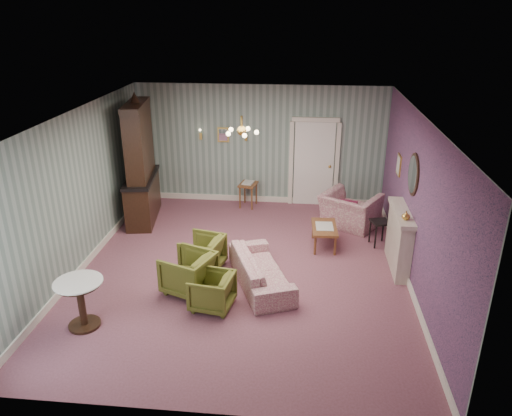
# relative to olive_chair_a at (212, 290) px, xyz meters

# --- Properties ---
(floor) EXTENTS (7.00, 7.00, 0.00)m
(floor) POSITION_rel_olive_chair_a_xyz_m (0.35, 1.26, -0.33)
(floor) COLOR #844D5E
(floor) RESTS_ON ground
(ceiling) EXTENTS (7.00, 7.00, 0.00)m
(ceiling) POSITION_rel_olive_chair_a_xyz_m (0.35, 1.26, 2.57)
(ceiling) COLOR white
(ceiling) RESTS_ON ground
(wall_back) EXTENTS (6.00, 0.00, 6.00)m
(wall_back) POSITION_rel_olive_chair_a_xyz_m (0.35, 4.76, 1.12)
(wall_back) COLOR slate
(wall_back) RESTS_ON ground
(wall_front) EXTENTS (6.00, 0.00, 6.00)m
(wall_front) POSITION_rel_olive_chair_a_xyz_m (0.35, -2.24, 1.12)
(wall_front) COLOR slate
(wall_front) RESTS_ON ground
(wall_left) EXTENTS (0.00, 7.00, 7.00)m
(wall_left) POSITION_rel_olive_chair_a_xyz_m (-2.65, 1.26, 1.12)
(wall_left) COLOR slate
(wall_left) RESTS_ON ground
(wall_right) EXTENTS (0.00, 7.00, 7.00)m
(wall_right) POSITION_rel_olive_chair_a_xyz_m (3.35, 1.26, 1.12)
(wall_right) COLOR slate
(wall_right) RESTS_ON ground
(wall_right_floral) EXTENTS (0.00, 7.00, 7.00)m
(wall_right_floral) POSITION_rel_olive_chair_a_xyz_m (3.34, 1.26, 1.12)
(wall_right_floral) COLOR #A95486
(wall_right_floral) RESTS_ON ground
(door) EXTENTS (1.12, 0.12, 2.16)m
(door) POSITION_rel_olive_chair_a_xyz_m (1.65, 4.72, 0.75)
(door) COLOR white
(door) RESTS_ON floor
(olive_chair_a) EXTENTS (0.70, 0.74, 0.66)m
(olive_chair_a) POSITION_rel_olive_chair_a_xyz_m (0.00, 0.00, 0.00)
(olive_chair_a) COLOR brown
(olive_chair_a) RESTS_ON floor
(olive_chair_b) EXTENTS (0.95, 0.98, 0.79)m
(olive_chair_b) POSITION_rel_olive_chair_a_xyz_m (-0.48, 0.45, 0.06)
(olive_chair_b) COLOR brown
(olive_chair_b) RESTS_ON floor
(olive_chair_c) EXTENTS (0.80, 0.83, 0.72)m
(olive_chair_c) POSITION_rel_olive_chair_a_xyz_m (-0.40, 1.24, 0.03)
(olive_chair_c) COLOR brown
(olive_chair_c) RESTS_ON floor
(sofa_chintz) EXTENTS (1.20, 1.98, 0.75)m
(sofa_chintz) POSITION_rel_olive_chair_a_xyz_m (0.72, 0.82, 0.04)
(sofa_chintz) COLOR #953C5C
(sofa_chintz) RESTS_ON floor
(wingback_chair) EXTENTS (1.38, 1.25, 1.01)m
(wingback_chair) POSITION_rel_olive_chair_a_xyz_m (2.47, 3.47, 0.18)
(wingback_chair) COLOR #953C5C
(wingback_chair) RESTS_ON floor
(dresser) EXTENTS (0.84, 1.77, 2.84)m
(dresser) POSITION_rel_olive_chair_a_xyz_m (-2.22, 3.40, 1.09)
(dresser) COLOR black
(dresser) RESTS_ON floor
(fireplace) EXTENTS (0.30, 1.40, 1.16)m
(fireplace) POSITION_rel_olive_chair_a_xyz_m (3.21, 1.66, 0.25)
(fireplace) COLOR beige
(fireplace) RESTS_ON floor
(mantel_vase) EXTENTS (0.15, 0.15, 0.15)m
(mantel_vase) POSITION_rel_olive_chair_a_xyz_m (3.19, 1.26, 0.90)
(mantel_vase) COLOR gold
(mantel_vase) RESTS_ON fireplace
(oval_mirror) EXTENTS (0.04, 0.76, 0.84)m
(oval_mirror) POSITION_rel_olive_chair_a_xyz_m (3.31, 1.66, 1.52)
(oval_mirror) COLOR white
(oval_mirror) RESTS_ON wall_right
(framed_print) EXTENTS (0.04, 0.34, 0.42)m
(framed_print) POSITION_rel_olive_chair_a_xyz_m (3.32, 3.01, 1.27)
(framed_print) COLOR gold
(framed_print) RESTS_ON wall_right
(coffee_table) EXTENTS (0.53, 0.90, 0.45)m
(coffee_table) POSITION_rel_olive_chair_a_xyz_m (1.87, 2.39, -0.11)
(coffee_table) COLOR brown
(coffee_table) RESTS_ON floor
(side_table_black) EXTENTS (0.44, 0.44, 0.54)m
(side_table_black) POSITION_rel_olive_chair_a_xyz_m (3.00, 2.57, -0.06)
(side_table_black) COLOR black
(side_table_black) RESTS_ON floor
(pedestal_table) EXTENTS (0.91, 0.91, 0.80)m
(pedestal_table) POSITION_rel_olive_chair_a_xyz_m (-1.87, -0.70, 0.07)
(pedestal_table) COLOR black
(pedestal_table) RESTS_ON floor
(nesting_table) EXTENTS (0.47, 0.56, 0.65)m
(nesting_table) POSITION_rel_olive_chair_a_xyz_m (0.09, 4.41, -0.01)
(nesting_table) COLOR brown
(nesting_table) RESTS_ON floor
(gilt_mirror_back) EXTENTS (0.28, 0.06, 0.36)m
(gilt_mirror_back) POSITION_rel_olive_chair_a_xyz_m (-0.55, 4.72, 1.37)
(gilt_mirror_back) COLOR gold
(gilt_mirror_back) RESTS_ON wall_back
(sconce_left) EXTENTS (0.16, 0.12, 0.30)m
(sconce_left) POSITION_rel_olive_chair_a_xyz_m (-1.10, 4.70, 1.37)
(sconce_left) COLOR gold
(sconce_left) RESTS_ON wall_back
(sconce_right) EXTENTS (0.16, 0.12, 0.30)m
(sconce_right) POSITION_rel_olive_chair_a_xyz_m (0.00, 4.70, 1.37)
(sconce_right) COLOR gold
(sconce_right) RESTS_ON wall_back
(chandelier) EXTENTS (0.56, 0.56, 0.36)m
(chandelier) POSITION_rel_olive_chair_a_xyz_m (0.35, 1.26, 2.30)
(chandelier) COLOR gold
(chandelier) RESTS_ON ceiling
(burgundy_cushion) EXTENTS (0.41, 0.28, 0.39)m
(burgundy_cushion) POSITION_rel_olive_chair_a_xyz_m (2.42, 3.32, 0.15)
(burgundy_cushion) COLOR maroon
(burgundy_cushion) RESTS_ON wingback_chair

